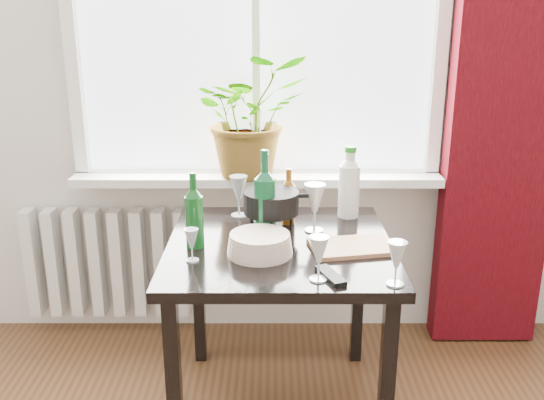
{
  "coord_description": "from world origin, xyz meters",
  "views": [
    {
      "loc": [
        0.07,
        -0.6,
        1.6
      ],
      "look_at": [
        0.07,
        1.55,
        0.91
      ],
      "focal_mm": 40.0,
      "sensor_mm": 36.0,
      "label": 1
    }
  ],
  "objects_px": {
    "wine_bottle_right": "(265,194)",
    "wineglass_front_right": "(319,258)",
    "table": "(279,265)",
    "potted_plant": "(251,116)",
    "wineglass_back_center": "(315,207)",
    "cutting_board": "(352,247)",
    "wine_bottle_left": "(194,210)",
    "bottle_amber": "(289,196)",
    "radiator": "(108,262)",
    "wineglass_far_right": "(396,263)",
    "wineglass_back_left": "(239,196)",
    "plate_stack": "(260,244)",
    "cleaning_bottle": "(349,181)",
    "fondue_pot": "(271,212)",
    "tv_remote": "(330,276)",
    "wineglass_front_left": "(192,245)"
  },
  "relations": [
    {
      "from": "wine_bottle_right",
      "to": "wineglass_front_right",
      "type": "xyz_separation_m",
      "value": [
        0.18,
        -0.38,
        -0.1
      ]
    },
    {
      "from": "table",
      "to": "potted_plant",
      "type": "bearing_deg",
      "value": 102.28
    },
    {
      "from": "wineglass_back_center",
      "to": "cutting_board",
      "type": "bearing_deg",
      "value": -55.05
    },
    {
      "from": "wine_bottle_left",
      "to": "bottle_amber",
      "type": "bearing_deg",
      "value": 35.85
    },
    {
      "from": "radiator",
      "to": "wine_bottle_left",
      "type": "distance_m",
      "value": 0.99
    },
    {
      "from": "wineglass_front_right",
      "to": "wineglass_back_center",
      "type": "bearing_deg",
      "value": 87.98
    },
    {
      "from": "wineglass_far_right",
      "to": "potted_plant",
      "type": "bearing_deg",
      "value": 117.57
    },
    {
      "from": "wineglass_back_left",
      "to": "plate_stack",
      "type": "bearing_deg",
      "value": -76.96
    },
    {
      "from": "wineglass_far_right",
      "to": "plate_stack",
      "type": "relative_size",
      "value": 0.64
    },
    {
      "from": "plate_stack",
      "to": "cutting_board",
      "type": "distance_m",
      "value": 0.35
    },
    {
      "from": "cleaning_bottle",
      "to": "fondue_pot",
      "type": "height_order",
      "value": "cleaning_bottle"
    },
    {
      "from": "wine_bottle_right",
      "to": "tv_remote",
      "type": "xyz_separation_m",
      "value": [
        0.22,
        -0.36,
        -0.17
      ]
    },
    {
      "from": "wineglass_back_center",
      "to": "fondue_pot",
      "type": "xyz_separation_m",
      "value": [
        -0.17,
        -0.01,
        -0.02
      ]
    },
    {
      "from": "radiator",
      "to": "wineglass_back_center",
      "type": "xyz_separation_m",
      "value": [
        0.99,
        -0.51,
        0.46
      ]
    },
    {
      "from": "potted_plant",
      "to": "plate_stack",
      "type": "distance_m",
      "value": 0.78
    },
    {
      "from": "wineglass_front_left",
      "to": "cutting_board",
      "type": "distance_m",
      "value": 0.59
    },
    {
      "from": "wineglass_back_center",
      "to": "cutting_board",
      "type": "distance_m",
      "value": 0.25
    },
    {
      "from": "wine_bottle_left",
      "to": "plate_stack",
      "type": "xyz_separation_m",
      "value": [
        0.24,
        -0.07,
        -0.11
      ]
    },
    {
      "from": "wineglass_front_left",
      "to": "wineglass_far_right",
      "type": "bearing_deg",
      "value": -15.67
    },
    {
      "from": "potted_plant",
      "to": "cleaning_bottle",
      "type": "bearing_deg",
      "value": -33.41
    },
    {
      "from": "bottle_amber",
      "to": "plate_stack",
      "type": "xyz_separation_m",
      "value": [
        -0.11,
        -0.33,
        -0.08
      ]
    },
    {
      "from": "potted_plant",
      "to": "wineglass_back_left",
      "type": "height_order",
      "value": "potted_plant"
    },
    {
      "from": "plate_stack",
      "to": "wineglass_front_left",
      "type": "bearing_deg",
      "value": -165.09
    },
    {
      "from": "wineglass_back_left",
      "to": "tv_remote",
      "type": "bearing_deg",
      "value": -61.63
    },
    {
      "from": "radiator",
      "to": "wineglass_front_right",
      "type": "bearing_deg",
      "value": -44.62
    },
    {
      "from": "potted_plant",
      "to": "fondue_pot",
      "type": "xyz_separation_m",
      "value": [
        0.09,
        -0.47,
        -0.3
      ]
    },
    {
      "from": "cleaning_bottle",
      "to": "wineglass_front_right",
      "type": "xyz_separation_m",
      "value": [
        -0.17,
        -0.63,
        -0.08
      ]
    },
    {
      "from": "table",
      "to": "plate_stack",
      "type": "distance_m",
      "value": 0.19
    },
    {
      "from": "plate_stack",
      "to": "potted_plant",
      "type": "bearing_deg",
      "value": 94.42
    },
    {
      "from": "plate_stack",
      "to": "wineglass_front_right",
      "type": "bearing_deg",
      "value": -47.91
    },
    {
      "from": "potted_plant",
      "to": "wineglass_front_right",
      "type": "xyz_separation_m",
      "value": [
        0.25,
        -0.91,
        -0.31
      ]
    },
    {
      "from": "radiator",
      "to": "wineglass_back_center",
      "type": "relative_size",
      "value": 3.96
    },
    {
      "from": "wineglass_far_right",
      "to": "tv_remote",
      "type": "distance_m",
      "value": 0.22
    },
    {
      "from": "radiator",
      "to": "wineglass_far_right",
      "type": "bearing_deg",
      "value": -39.28
    },
    {
      "from": "cleaning_bottle",
      "to": "wineglass_back_left",
      "type": "bearing_deg",
      "value": 179.44
    },
    {
      "from": "wine_bottle_right",
      "to": "bottle_amber",
      "type": "height_order",
      "value": "wine_bottle_right"
    },
    {
      "from": "plate_stack",
      "to": "cutting_board",
      "type": "bearing_deg",
      "value": 8.5
    },
    {
      "from": "wineglass_far_right",
      "to": "bottle_amber",
      "type": "bearing_deg",
      "value": 119.47
    },
    {
      "from": "table",
      "to": "fondue_pot",
      "type": "distance_m",
      "value": 0.21
    },
    {
      "from": "wineglass_front_right",
      "to": "cutting_board",
      "type": "relative_size",
      "value": 0.51
    },
    {
      "from": "wineglass_front_left",
      "to": "fondue_pot",
      "type": "relative_size",
      "value": 0.49
    },
    {
      "from": "wineglass_back_center",
      "to": "wineglass_back_left",
      "type": "bearing_deg",
      "value": 149.44
    },
    {
      "from": "cleaning_bottle",
      "to": "fondue_pot",
      "type": "bearing_deg",
      "value": -149.66
    },
    {
      "from": "fondue_pot",
      "to": "cutting_board",
      "type": "bearing_deg",
      "value": -38.57
    },
    {
      "from": "wine_bottle_right",
      "to": "bottle_amber",
      "type": "distance_m",
      "value": 0.2
    },
    {
      "from": "table",
      "to": "wineglass_front_left",
      "type": "distance_m",
      "value": 0.39
    },
    {
      "from": "wineglass_back_center",
      "to": "fondue_pot",
      "type": "distance_m",
      "value": 0.17
    },
    {
      "from": "bottle_amber",
      "to": "wineglass_back_left",
      "type": "height_order",
      "value": "bottle_amber"
    },
    {
      "from": "wine_bottle_left",
      "to": "wineglass_far_right",
      "type": "bearing_deg",
      "value": -25.55
    },
    {
      "from": "table",
      "to": "fondue_pot",
      "type": "height_order",
      "value": "fondue_pot"
    }
  ]
}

